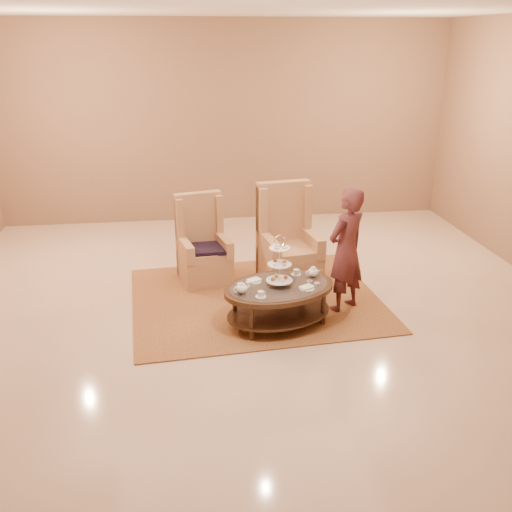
{
  "coord_description": "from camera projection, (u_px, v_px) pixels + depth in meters",
  "views": [
    {
      "loc": [
        -0.81,
        -6.24,
        3.17
      ],
      "look_at": [
        0.04,
        0.2,
        0.68
      ],
      "focal_mm": 40.0,
      "sensor_mm": 36.0,
      "label": 1
    }
  ],
  "objects": [
    {
      "name": "armchair_left",
      "position": [
        203.0,
        252.0,
        7.87
      ],
      "size": [
        0.78,
        0.8,
        1.2
      ],
      "rotation": [
        0.0,
        0.0,
        0.22
      ],
      "color": "tan",
      "rests_on": "ground"
    },
    {
      "name": "wall_back",
      "position": [
        226.0,
        123.0,
        10.09
      ],
      "size": [
        8.0,
        0.04,
        3.5
      ],
      "primitive_type": "cube",
      "color": "#8E694D",
      "rests_on": "ground"
    },
    {
      "name": "ceiling",
      "position": [
        255.0,
        313.0,
        7.01
      ],
      "size": [
        8.0,
        8.0,
        0.02
      ],
      "primitive_type": "cube",
      "color": "white",
      "rests_on": "ground"
    },
    {
      "name": "rug",
      "position": [
        256.0,
        299.0,
        7.38
      ],
      "size": [
        3.32,
        2.84,
        0.02
      ],
      "rotation": [
        0.0,
        0.0,
        0.08
      ],
      "color": "#9E6D38",
      "rests_on": "ground"
    },
    {
      "name": "ground",
      "position": [
        255.0,
        313.0,
        7.01
      ],
      "size": [
        8.0,
        8.0,
        0.0
      ],
      "primitive_type": "plane",
      "color": "beige",
      "rests_on": "ground"
    },
    {
      "name": "person",
      "position": [
        346.0,
        250.0,
        6.85
      ],
      "size": [
        0.68,
        0.63,
        1.55
      ],
      "rotation": [
        0.0,
        0.0,
        3.75
      ],
      "color": "#502224",
      "rests_on": "ground"
    },
    {
      "name": "armchair_right",
      "position": [
        287.0,
        250.0,
        7.79
      ],
      "size": [
        0.84,
        0.87,
        1.37
      ],
      "rotation": [
        0.0,
        0.0,
        0.15
      ],
      "color": "tan",
      "rests_on": "ground"
    },
    {
      "name": "tea_table",
      "position": [
        279.0,
        293.0,
        6.6
      ],
      "size": [
        1.54,
        1.27,
        1.12
      ],
      "rotation": [
        0.0,
        0.0,
        0.3
      ],
      "color": "black",
      "rests_on": "ground"
    }
  ]
}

